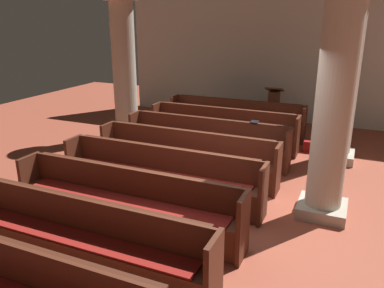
# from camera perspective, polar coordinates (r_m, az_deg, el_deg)

# --- Properties ---
(ground_plane) EXTENTS (19.20, 19.20, 0.00)m
(ground_plane) POSITION_cam_1_polar(r_m,az_deg,el_deg) (6.18, 3.81, -9.90)
(ground_plane) COLOR #9E4733
(back_wall) EXTENTS (10.00, 0.16, 4.50)m
(back_wall) POSITION_cam_1_polar(r_m,az_deg,el_deg) (11.38, 14.88, 14.37)
(back_wall) COLOR beige
(back_wall) RESTS_ON ground
(pew_row_0) EXTENTS (3.49, 0.47, 0.88)m
(pew_row_0) POSITION_cam_1_polar(r_m,az_deg,el_deg) (9.98, 6.46, 4.05)
(pew_row_0) COLOR #562819
(pew_row_0) RESTS_ON ground
(pew_row_1) EXTENTS (3.49, 0.46, 0.88)m
(pew_row_1) POSITION_cam_1_polar(r_m,az_deg,el_deg) (9.04, 4.50, 2.59)
(pew_row_1) COLOR #562819
(pew_row_1) RESTS_ON ground
(pew_row_2) EXTENTS (3.49, 0.46, 0.88)m
(pew_row_2) POSITION_cam_1_polar(r_m,az_deg,el_deg) (8.11, 2.10, 0.79)
(pew_row_2) COLOR #562819
(pew_row_2) RESTS_ON ground
(pew_row_3) EXTENTS (3.49, 0.47, 0.88)m
(pew_row_3) POSITION_cam_1_polar(r_m,az_deg,el_deg) (7.21, -0.91, -1.47)
(pew_row_3) COLOR #562819
(pew_row_3) RESTS_ON ground
(pew_row_4) EXTENTS (3.49, 0.46, 0.88)m
(pew_row_4) POSITION_cam_1_polar(r_m,az_deg,el_deg) (6.35, -4.77, -4.35)
(pew_row_4) COLOR #562819
(pew_row_4) RESTS_ON ground
(pew_row_5) EXTENTS (3.49, 0.46, 0.88)m
(pew_row_5) POSITION_cam_1_polar(r_m,az_deg,el_deg) (5.55, -9.84, -8.07)
(pew_row_5) COLOR #562819
(pew_row_5) RESTS_ON ground
(pew_row_6) EXTENTS (3.49, 0.47, 0.88)m
(pew_row_6) POSITION_cam_1_polar(r_m,az_deg,el_deg) (4.83, -16.65, -12.87)
(pew_row_6) COLOR #562819
(pew_row_6) RESTS_ON ground
(pillar_aisle_side) EXTENTS (0.82, 0.82, 3.57)m
(pillar_aisle_side) POSITION_cam_1_polar(r_m,az_deg,el_deg) (8.42, 21.65, 9.81)
(pillar_aisle_side) COLOR #B6AD9A
(pillar_aisle_side) RESTS_ON ground
(pillar_far_side) EXTENTS (0.82, 0.82, 3.57)m
(pillar_far_side) POSITION_cam_1_polar(r_m,az_deg,el_deg) (9.65, -10.02, 11.73)
(pillar_far_side) COLOR #B6AD9A
(pillar_far_side) RESTS_ON ground
(pillar_aisle_rear) EXTENTS (0.78, 0.78, 3.57)m
(pillar_aisle_rear) POSITION_cam_1_polar(r_m,az_deg,el_deg) (5.82, 20.35, 6.68)
(pillar_aisle_rear) COLOR #B6AD9A
(pillar_aisle_rear) RESTS_ON ground
(lectern) EXTENTS (0.48, 0.45, 1.08)m
(lectern) POSITION_cam_1_polar(r_m,az_deg,el_deg) (11.06, 11.90, 5.05)
(lectern) COLOR brown
(lectern) RESTS_ON ground
(hymn_book) EXTENTS (0.15, 0.20, 0.02)m
(hymn_book) POSITION_cam_1_polar(r_m,az_deg,el_deg) (7.89, 9.21, 3.23)
(hymn_book) COLOR black
(hymn_book) RESTS_ON pew_row_2
(kneeler_box_red) EXTENTS (0.33, 0.28, 0.24)m
(kneeler_box_red) POSITION_cam_1_polar(r_m,az_deg,el_deg) (9.18, 17.21, -0.27)
(kneeler_box_red) COLOR maroon
(kneeler_box_red) RESTS_ON ground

